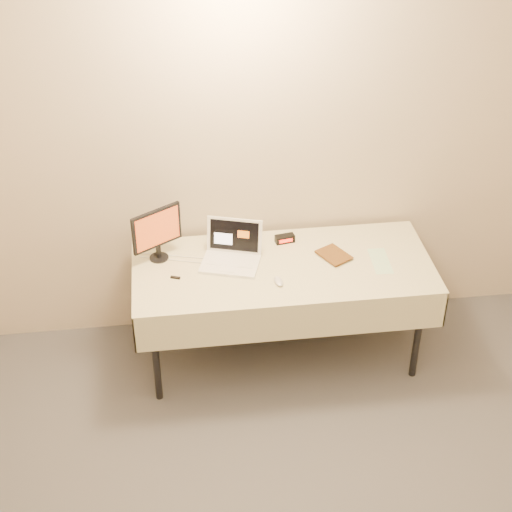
{
  "coord_description": "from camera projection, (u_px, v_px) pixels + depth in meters",
  "views": [
    {
      "loc": [
        -0.67,
        -1.87,
        3.53
      ],
      "look_at": [
        -0.18,
        1.99,
        0.86
      ],
      "focal_mm": 55.0,
      "sensor_mm": 36.0,
      "label": 1
    }
  ],
  "objects": [
    {
      "name": "clicker",
      "position": [
        279.0,
        281.0,
        4.69
      ],
      "size": [
        0.07,
        0.11,
        0.03
      ],
      "primitive_type": "ellipsoid",
      "rotation": [
        0.0,
        0.0,
        0.17
      ],
      "color": "silver",
      "rests_on": "table"
    },
    {
      "name": "book",
      "position": [
        325.0,
        247.0,
        4.83
      ],
      "size": [
        0.14,
        0.09,
        0.2
      ],
      "primitive_type": "imported",
      "rotation": [
        0.0,
        0.0,
        0.5
      ],
      "color": "#92591A",
      "rests_on": "table"
    },
    {
      "name": "alarm_clock",
      "position": [
        285.0,
        239.0,
        5.05
      ],
      "size": [
        0.13,
        0.07,
        0.05
      ],
      "rotation": [
        0.0,
        0.0,
        0.17
      ],
      "color": "black",
      "rests_on": "table"
    },
    {
      "name": "paper_form",
      "position": [
        380.0,
        261.0,
        4.89
      ],
      "size": [
        0.12,
        0.28,
        0.0
      ],
      "primitive_type": "cube",
      "rotation": [
        0.0,
        0.0,
        -0.04
      ],
      "color": "#BCEBBB",
      "rests_on": "table"
    },
    {
      "name": "monitor",
      "position": [
        157.0,
        231.0,
        4.8
      ],
      "size": [
        0.3,
        0.2,
        0.35
      ],
      "rotation": [
        0.0,
        0.0,
        0.55
      ],
      "color": "black",
      "rests_on": "table"
    },
    {
      "name": "usb_dongle",
      "position": [
        175.0,
        277.0,
        4.74
      ],
      "size": [
        0.06,
        0.04,
        0.01
      ],
      "primitive_type": "cube",
      "rotation": [
        0.0,
        0.0,
        -0.36
      ],
      "color": "black",
      "rests_on": "table"
    },
    {
      "name": "back_wall",
      "position": [
        274.0,
        143.0,
        4.88
      ],
      "size": [
        4.0,
        0.1,
        2.7
      ],
      "primitive_type": "cube",
      "color": "beige",
      "rests_on": "ground"
    },
    {
      "name": "table",
      "position": [
        283.0,
        273.0,
        4.88
      ],
      "size": [
        1.86,
        0.81,
        0.74
      ],
      "color": "black",
      "rests_on": "ground"
    },
    {
      "name": "laptop",
      "position": [
        232.0,
        252.0,
        4.86
      ],
      "size": [
        0.42,
        0.38,
        0.24
      ],
      "rotation": [
        0.0,
        0.0,
        -0.31
      ],
      "color": "white",
      "rests_on": "table"
    }
  ]
}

